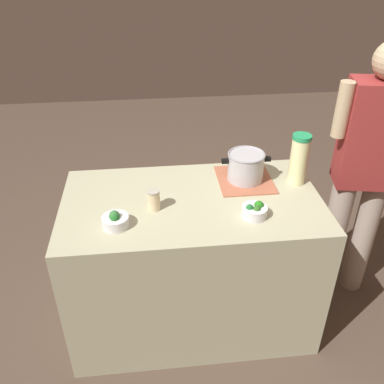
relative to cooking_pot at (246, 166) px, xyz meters
name	(u,v)px	position (x,y,z in m)	size (l,w,h in m)	color
ground_plane	(192,313)	(-0.32, -0.17, -0.96)	(8.00, 8.00, 0.00)	brown
counter_slab	(192,262)	(-0.32, -0.17, -0.53)	(1.38, 0.77, 0.87)	#B0AF8C
dish_cloth	(245,180)	(0.00, 0.00, -0.09)	(0.30, 0.34, 0.01)	#AD6144
cooking_pot	(246,166)	(0.00, 0.00, 0.00)	(0.28, 0.21, 0.16)	#B7B7BC
lemonade_pitcher	(299,159)	(0.28, -0.05, 0.05)	(0.10, 0.10, 0.29)	#F1EDA9
mason_jar	(154,200)	(-0.53, -0.23, -0.04)	(0.07, 0.07, 0.11)	beige
broccoli_bowl_front	(115,221)	(-0.71, -0.36, -0.06)	(0.13, 0.13, 0.09)	silver
broccoli_bowl_center	(255,211)	(-0.03, -0.35, -0.06)	(0.13, 0.13, 0.08)	silver
person_cook	(365,171)	(0.70, -0.03, -0.06)	(0.50, 0.26, 1.64)	#A89789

